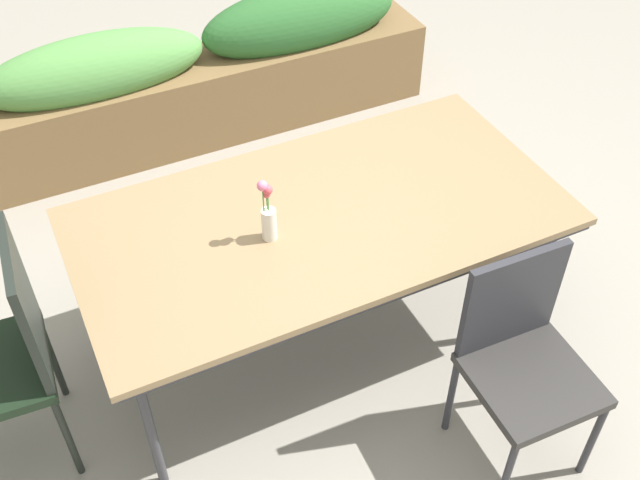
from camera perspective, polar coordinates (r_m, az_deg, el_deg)
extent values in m
plane|color=gray|center=(3.53, 0.88, -6.03)|extent=(12.00, 12.00, 0.00)
cube|color=#8C704C|center=(2.96, 0.00, 1.74)|extent=(1.90, 0.98, 0.03)
cube|color=#333338|center=(2.98, 0.00, 1.35)|extent=(1.86, 0.96, 0.02)
cylinder|color=#333338|center=(2.82, -12.51, -13.69)|extent=(0.04, 0.04, 0.70)
cylinder|color=#333338|center=(3.36, 16.19, -2.76)|extent=(0.04, 0.04, 0.70)
cylinder|color=#333338|center=(3.33, -16.32, -3.23)|extent=(0.04, 0.04, 0.70)
cylinder|color=#333338|center=(3.79, 9.05, 4.83)|extent=(0.04, 0.04, 0.70)
cube|color=black|center=(2.76, -21.08, -4.60)|extent=(0.06, 0.41, 0.51)
cylinder|color=black|center=(3.02, -18.29, -13.77)|extent=(0.03, 0.03, 0.47)
cylinder|color=black|center=(3.27, -19.32, -8.30)|extent=(0.03, 0.03, 0.47)
cube|color=#2E2C2A|center=(2.86, 15.51, -10.02)|extent=(0.43, 0.43, 0.04)
cube|color=#2D2D33|center=(2.78, 14.11, -4.37)|extent=(0.40, 0.04, 0.43)
cylinder|color=#2D2D33|center=(3.06, 19.67, -13.79)|extent=(0.03, 0.03, 0.44)
cylinder|color=#2D2D33|center=(2.89, 13.73, -16.76)|extent=(0.03, 0.03, 0.44)
cylinder|color=#2D2D33|center=(3.21, 15.56, -8.87)|extent=(0.03, 0.03, 0.44)
cylinder|color=#2D2D33|center=(3.05, 9.75, -11.34)|extent=(0.03, 0.03, 0.44)
cylinder|color=silver|center=(2.81, -3.82, 1.19)|extent=(0.06, 0.06, 0.13)
cylinder|color=#569347|center=(2.77, -3.96, 2.58)|extent=(0.01, 0.01, 0.11)
sphere|color=#DB4C56|center=(2.73, -4.01, 3.44)|extent=(0.03, 0.03, 0.03)
cylinder|color=#569347|center=(2.74, -4.25, 2.80)|extent=(0.01, 0.01, 0.16)
sphere|color=pink|center=(2.69, -4.33, 4.06)|extent=(0.04, 0.04, 0.04)
cylinder|color=#569347|center=(2.75, -3.87, 2.68)|extent=(0.01, 0.01, 0.13)
sphere|color=#DB4C56|center=(2.71, -3.93, 3.76)|extent=(0.04, 0.04, 0.04)
cube|color=brown|center=(4.57, -8.33, 10.53)|extent=(2.66, 0.42, 0.47)
ellipsoid|color=#569347|center=(4.29, -16.46, 12.14)|extent=(1.20, 0.38, 0.36)
ellipsoid|color=#2D662D|center=(4.57, -1.47, 16.17)|extent=(1.20, 0.38, 0.40)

